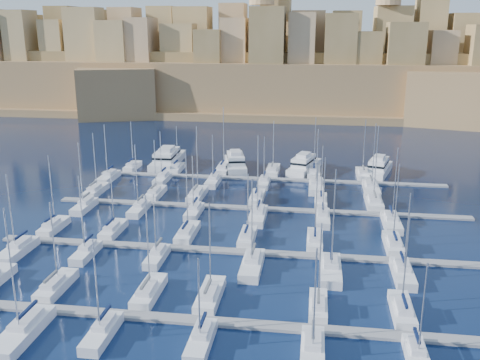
% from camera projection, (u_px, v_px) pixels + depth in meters
% --- Properties ---
extents(ground, '(600.00, 600.00, 0.00)m').
position_uv_depth(ground, '(251.00, 227.00, 99.39)').
color(ground, black).
rests_on(ground, ground).
extents(pontoon_near, '(84.00, 2.00, 0.40)m').
position_uv_depth(pontoon_near, '(219.00, 322.00, 67.00)').
color(pontoon_near, slate).
rests_on(pontoon_near, ground).
extents(pontoon_mid_near, '(84.00, 2.00, 0.40)m').
position_uv_depth(pontoon_mid_near, '(243.00, 252.00, 87.93)').
color(pontoon_mid_near, slate).
rests_on(pontoon_mid_near, ground).
extents(pontoon_mid_far, '(84.00, 2.00, 0.40)m').
position_uv_depth(pontoon_mid_far, '(257.00, 208.00, 108.85)').
color(pontoon_mid_far, slate).
rests_on(pontoon_mid_far, ground).
extents(pontoon_far, '(84.00, 2.00, 0.40)m').
position_uv_depth(pontoon_far, '(267.00, 179.00, 129.78)').
color(pontoon_far, slate).
rests_on(pontoon_far, ground).
extents(sailboat_1, '(2.70, 8.99, 13.20)m').
position_uv_depth(sailboat_1, '(56.00, 286.00, 75.28)').
color(sailboat_1, silver).
rests_on(sailboat_1, ground).
extents(sailboat_2, '(2.77, 9.25, 14.87)m').
position_uv_depth(sailboat_2, '(149.00, 292.00, 73.56)').
color(sailboat_2, silver).
rests_on(sailboat_2, ground).
extents(sailboat_3, '(2.86, 9.54, 14.10)m').
position_uv_depth(sailboat_3, '(210.00, 295.00, 72.53)').
color(sailboat_3, silver).
rests_on(sailboat_3, ground).
extents(sailboat_4, '(2.37, 7.89, 12.45)m').
position_uv_depth(sailboat_4, '(318.00, 306.00, 69.78)').
color(sailboat_4, silver).
rests_on(sailboat_4, ground).
extents(sailboat_5, '(2.64, 8.82, 13.53)m').
position_uv_depth(sailboat_5, '(402.00, 310.00, 68.74)').
color(sailboat_5, silver).
rests_on(sailboat_5, ground).
extents(sailboat_7, '(3.25, 10.85, 16.91)m').
position_uv_depth(sailboat_7, '(23.00, 331.00, 63.95)').
color(sailboat_7, silver).
rests_on(sailboat_7, ground).
extents(sailboat_8, '(2.50, 8.34, 13.20)m').
position_uv_depth(sailboat_8, '(102.00, 332.00, 63.84)').
color(sailboat_8, silver).
rests_on(sailboat_8, ground).
extents(sailboat_9, '(2.49, 8.29, 11.61)m').
position_uv_depth(sailboat_9, '(201.00, 340.00, 62.22)').
color(sailboat_9, silver).
rests_on(sailboat_9, ground).
extents(sailboat_10, '(2.67, 8.88, 13.76)m').
position_uv_depth(sailboat_10, '(313.00, 351.00, 60.18)').
color(sailboat_10, silver).
rests_on(sailboat_10, ground).
extents(sailboat_11, '(2.29, 7.62, 12.55)m').
position_uv_depth(sailboat_11, '(417.00, 356.00, 59.21)').
color(sailboat_11, silver).
rests_on(sailboat_11, ground).
extents(sailboat_12, '(2.57, 8.58, 14.26)m').
position_uv_depth(sailboat_12, '(54.00, 226.00, 97.56)').
color(sailboat_12, silver).
rests_on(sailboat_12, ground).
extents(sailboat_13, '(2.58, 8.61, 11.71)m').
position_uv_depth(sailboat_13, '(113.00, 230.00, 96.03)').
color(sailboat_13, silver).
rests_on(sailboat_13, ground).
extents(sailboat_14, '(2.80, 9.32, 15.27)m').
position_uv_depth(sailboat_14, '(187.00, 233.00, 94.50)').
color(sailboat_14, silver).
rests_on(sailboat_14, ground).
extents(sailboat_15, '(2.58, 8.60, 12.25)m').
position_uv_depth(sailboat_15, '(247.00, 237.00, 92.70)').
color(sailboat_15, silver).
rests_on(sailboat_15, ground).
extents(sailboat_16, '(2.67, 8.91, 14.27)m').
position_uv_depth(sailboat_16, '(315.00, 240.00, 91.26)').
color(sailboat_16, silver).
rests_on(sailboat_16, ground).
extents(sailboat_17, '(2.76, 9.22, 14.82)m').
position_uv_depth(sailboat_17, '(393.00, 244.00, 89.61)').
color(sailboat_17, silver).
rests_on(sailboat_17, ground).
extents(sailboat_18, '(2.90, 9.68, 14.07)m').
position_uv_depth(sailboat_18, '(18.00, 250.00, 87.30)').
color(sailboat_18, silver).
rests_on(sailboat_18, ground).
extents(sailboat_19, '(2.42, 8.07, 14.01)m').
position_uv_depth(sailboat_19, '(86.00, 252.00, 86.48)').
color(sailboat_19, silver).
rests_on(sailboat_19, ground).
extents(sailboat_20, '(2.38, 7.95, 11.55)m').
position_uv_depth(sailboat_20, '(157.00, 256.00, 84.93)').
color(sailboat_20, silver).
rests_on(sailboat_20, ground).
extents(sailboat_21, '(3.03, 10.10, 15.00)m').
position_uv_depth(sailboat_21, '(252.00, 265.00, 81.82)').
color(sailboat_21, silver).
rests_on(sailboat_21, ground).
extents(sailboat_22, '(3.06, 10.19, 16.85)m').
position_uv_depth(sailboat_22, '(331.00, 270.00, 80.15)').
color(sailboat_22, silver).
rests_on(sailboat_22, ground).
extents(sailboat_23, '(2.80, 9.34, 13.67)m').
position_uv_depth(sailboat_23, '(403.00, 273.00, 79.12)').
color(sailboat_23, silver).
rests_on(sailboat_23, ground).
extents(sailboat_24, '(2.74, 9.13, 13.94)m').
position_uv_depth(sailboat_24, '(96.00, 190.00, 118.91)').
color(sailboat_24, silver).
rests_on(sailboat_24, ground).
extents(sailboat_25, '(2.70, 8.99, 12.78)m').
position_uv_depth(sailboat_25, '(156.00, 193.00, 116.97)').
color(sailboat_25, silver).
rests_on(sailboat_25, ground).
extents(sailboat_26, '(2.94, 9.80, 15.91)m').
position_uv_depth(sailboat_26, '(197.00, 194.00, 116.08)').
color(sailboat_26, silver).
rests_on(sailboat_26, ground).
extents(sailboat_27, '(2.78, 9.28, 14.46)m').
position_uv_depth(sailboat_27, '(257.00, 197.00, 114.04)').
color(sailboat_27, silver).
rests_on(sailboat_27, ground).
extents(sailboat_28, '(2.55, 8.49, 12.71)m').
position_uv_depth(sailboat_28, '(321.00, 201.00, 111.85)').
color(sailboat_28, silver).
rests_on(sailboat_28, ground).
extents(sailboat_29, '(3.25, 10.84, 17.01)m').
position_uv_depth(sailboat_29, '(374.00, 201.00, 111.44)').
color(sailboat_29, silver).
rests_on(sailboat_29, ground).
extents(sailboat_30, '(2.57, 8.58, 14.35)m').
position_uv_depth(sailboat_30, '(84.00, 206.00, 108.52)').
color(sailboat_30, silver).
rests_on(sailboat_30, ground).
extents(sailboat_31, '(2.53, 8.44, 14.31)m').
position_uv_depth(sailboat_31, '(139.00, 209.00, 107.02)').
color(sailboat_31, silver).
rests_on(sailboat_31, ground).
extents(sailboat_32, '(2.51, 8.35, 12.40)m').
position_uv_depth(sailboat_32, '(194.00, 211.00, 105.52)').
color(sailboat_32, silver).
rests_on(sailboat_32, ground).
extents(sailboat_33, '(2.99, 9.98, 16.59)m').
position_uv_depth(sailboat_33, '(258.00, 216.00, 103.01)').
color(sailboat_33, silver).
rests_on(sailboat_33, ground).
extents(sailboat_34, '(2.69, 8.96, 13.10)m').
position_uv_depth(sailboat_34, '(323.00, 218.00, 101.81)').
color(sailboat_34, silver).
rests_on(sailboat_34, ground).
extents(sailboat_35, '(3.00, 10.00, 15.46)m').
position_uv_depth(sailboat_35, '(391.00, 222.00, 99.58)').
color(sailboat_35, silver).
rests_on(sailboat_35, ground).
extents(sailboat_36, '(2.49, 8.30, 12.82)m').
position_uv_depth(sailboat_36, '(132.00, 166.00, 139.32)').
color(sailboat_36, silver).
rests_on(sailboat_36, ground).
extents(sailboat_37, '(2.45, 8.15, 11.90)m').
position_uv_depth(sailboat_37, '(177.00, 168.00, 137.61)').
color(sailboat_37, silver).
rests_on(sailboat_37, ground).
extents(sailboat_38, '(3.10, 10.35, 16.92)m').
position_uv_depth(sailboat_38, '(223.00, 169.00, 137.00)').
color(sailboat_38, silver).
rests_on(sailboat_38, ground).
extents(sailboat_39, '(3.09, 10.29, 13.64)m').
position_uv_depth(sailboat_39, '(273.00, 171.00, 135.24)').
color(sailboat_39, silver).
rests_on(sailboat_39, ground).
extents(sailboat_40, '(3.17, 10.56, 14.70)m').
position_uv_depth(sailboat_40, '(314.00, 172.00, 133.96)').
color(sailboat_40, silver).
rests_on(sailboat_40, ground).
extents(sailboat_41, '(2.92, 9.74, 14.58)m').
position_uv_depth(sailboat_41, '(363.00, 174.00, 131.94)').
color(sailboat_41, silver).
rests_on(sailboat_41, ground).
extents(sailboat_42, '(2.88, 9.60, 14.04)m').
position_uv_depth(sailboat_42, '(109.00, 177.00, 129.42)').
color(sailboat_42, silver).
rests_on(sailboat_42, ground).
extents(sailboat_43, '(2.58, 8.61, 12.64)m').
position_uv_depth(sailboat_43, '(162.00, 179.00, 128.07)').
color(sailboat_43, silver).
rests_on(sailboat_43, ground).
extents(sailboat_44, '(2.72, 9.05, 12.21)m').
position_uv_depth(sailboat_44, '(213.00, 181.00, 126.16)').
color(sailboat_44, silver).
rests_on(sailboat_44, ground).
extents(sailboat_45, '(2.49, 8.29, 12.14)m').
position_uv_depth(sailboat_45, '(264.00, 183.00, 124.88)').
color(sailboat_45, silver).
rests_on(sailboat_45, ground).
extents(sailboat_46, '(3.24, 10.81, 14.41)m').
position_uv_depth(sailboat_46, '(316.00, 186.00, 122.05)').
color(sailboat_46, silver).
rests_on(sailboat_46, ground).
extents(sailboat_47, '(3.27, 10.90, 16.01)m').
position_uv_depth(sailboat_47, '(371.00, 188.00, 120.32)').
color(sailboat_47, silver).
rests_on(sailboat_47, ground).
extents(motor_yacht_a, '(6.38, 19.61, 5.25)m').
position_uv_depth(motor_yacht_a, '(167.00, 158.00, 143.49)').
color(motor_yacht_a, silver).
rests_on(motor_yacht_a, ground).
extents(motor_yacht_b, '(8.19, 16.53, 5.25)m').
position_uv_depth(motor_yacht_b, '(235.00, 162.00, 139.30)').
color(motor_yacht_b, silver).
rests_on(motor_yacht_b, ground).
extents(motor_yacht_c, '(8.77, 16.25, 5.25)m').
position_uv_depth(motor_yacht_c, '(304.00, 165.00, 136.74)').
color(motor_yacht_c, silver).
rests_on(motor_yacht_c, ground).
extents(motor_yacht_d, '(8.44, 15.81, 5.25)m').
position_uv_depth(motor_yacht_d, '(379.00, 168.00, 134.00)').
color(motor_yacht_d, silver).
rests_on(motor_yacht_d, ground).
extents(fortified_city, '(460.00, 108.95, 59.52)m').
position_uv_depth(fortified_city, '(293.00, 75.00, 243.01)').
color(fortified_city, brown).
rests_on(fortified_city, ground).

